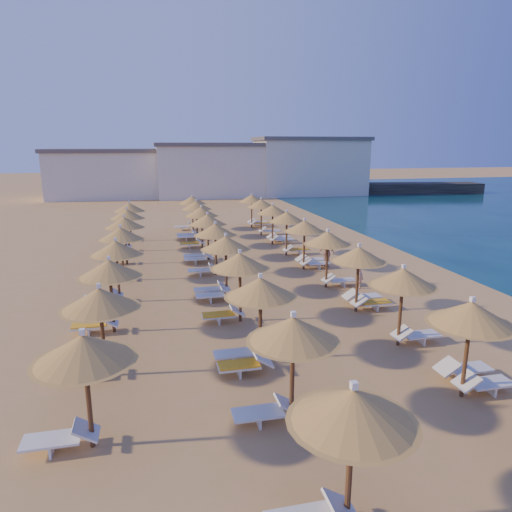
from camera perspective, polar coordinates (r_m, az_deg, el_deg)
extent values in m
plane|color=tan|center=(21.06, 5.65, -5.79)|extent=(220.00, 220.00, 0.00)
cube|color=black|center=(70.61, 15.20, 8.16)|extent=(30.26, 8.46, 1.50)
cube|color=white|center=(65.86, -18.09, 9.56)|extent=(15.00, 8.00, 6.00)
cube|color=#59514C|center=(65.74, -18.31, 12.38)|extent=(15.60, 8.48, 0.50)
cube|color=white|center=(64.56, -5.45, 10.45)|extent=(15.00, 8.00, 6.80)
cube|color=#59514C|center=(64.46, -5.53, 13.69)|extent=(15.60, 8.48, 0.50)
cube|color=white|center=(67.48, 6.73, 10.90)|extent=(15.00, 8.00, 7.60)
cube|color=#59514C|center=(67.41, 6.83, 14.34)|extent=(15.60, 8.48, 0.50)
cylinder|color=brown|center=(14.34, 24.75, -11.35)|extent=(0.12, 0.12, 2.47)
cone|color=#A77F30|center=(13.87, 25.29, -6.43)|extent=(2.21, 2.21, 0.64)
cone|color=#A77F30|center=(13.95, 25.18, -7.43)|extent=(2.39, 2.39, 0.12)
cube|color=white|center=(13.75, 25.46, -4.90)|extent=(0.12, 0.12, 0.14)
cylinder|color=brown|center=(17.01, 17.59, -6.78)|extent=(0.12, 0.12, 2.47)
cone|color=#A77F30|center=(16.62, 17.91, -2.55)|extent=(2.21, 2.21, 0.64)
cone|color=#A77F30|center=(16.69, 17.84, -3.41)|extent=(2.39, 2.39, 0.12)
cube|color=white|center=(16.52, 18.01, -1.25)|extent=(0.12, 0.12, 0.14)
cylinder|color=brown|center=(19.95, 12.53, -3.43)|extent=(0.12, 0.12, 2.47)
cone|color=#A77F30|center=(19.62, 12.73, 0.22)|extent=(2.21, 2.21, 0.64)
cone|color=#A77F30|center=(19.68, 12.69, -0.52)|extent=(2.39, 2.39, 0.12)
cube|color=white|center=(19.53, 12.79, 1.33)|extent=(0.12, 0.12, 0.14)
cylinder|color=brown|center=(23.06, 8.83, -0.94)|extent=(0.12, 0.12, 2.47)
cone|color=#A77F30|center=(22.76, 8.95, 2.24)|extent=(2.21, 2.21, 0.64)
cone|color=#A77F30|center=(22.82, 8.93, 1.60)|extent=(2.39, 2.39, 0.12)
cube|color=white|center=(22.69, 8.99, 3.20)|extent=(0.12, 0.12, 0.14)
cylinder|color=brown|center=(26.27, 6.03, 0.95)|extent=(0.12, 0.12, 2.47)
cone|color=#A77F30|center=(26.01, 6.10, 3.76)|extent=(2.21, 2.21, 0.64)
cone|color=#A77F30|center=(26.06, 6.08, 3.19)|extent=(2.39, 2.39, 0.12)
cube|color=white|center=(25.95, 6.12, 4.60)|extent=(0.12, 0.12, 0.14)
cylinder|color=brown|center=(29.55, 3.83, 2.42)|extent=(0.12, 0.12, 2.47)
cone|color=#A77F30|center=(29.32, 3.87, 4.93)|extent=(2.21, 2.21, 0.64)
cone|color=#A77F30|center=(29.36, 3.87, 4.43)|extent=(2.39, 2.39, 0.12)
cube|color=white|center=(29.26, 3.89, 5.68)|extent=(0.12, 0.12, 0.14)
cylinder|color=brown|center=(32.88, 2.08, 3.60)|extent=(0.12, 0.12, 2.47)
cone|color=#A77F30|center=(32.67, 2.10, 5.85)|extent=(2.21, 2.21, 0.64)
cone|color=#A77F30|center=(32.71, 2.10, 5.40)|extent=(2.39, 2.39, 0.12)
cube|color=white|center=(32.62, 2.11, 6.53)|extent=(0.12, 0.12, 0.14)
cylinder|color=brown|center=(36.24, 0.65, 4.55)|extent=(0.12, 0.12, 2.47)
cone|color=#A77F30|center=(36.06, 0.65, 6.60)|extent=(2.21, 2.21, 0.64)
cone|color=#A77F30|center=(36.09, 0.65, 6.19)|extent=(2.39, 2.39, 0.12)
cube|color=white|center=(36.01, 0.65, 7.22)|extent=(0.12, 0.12, 0.14)
cylinder|color=brown|center=(39.64, -0.54, 5.34)|extent=(0.12, 0.12, 2.47)
cone|color=#A77F30|center=(39.47, -0.55, 7.22)|extent=(2.21, 2.21, 0.64)
cone|color=#A77F30|center=(39.50, -0.55, 6.85)|extent=(2.39, 2.39, 0.12)
cube|color=white|center=(39.43, -0.55, 7.78)|extent=(0.12, 0.12, 0.14)
cylinder|color=brown|center=(9.36, 11.59, -24.65)|extent=(0.12, 0.12, 2.47)
cone|color=#A77F30|center=(8.62, 12.02, -17.81)|extent=(2.21, 2.21, 0.64)
cone|color=#A77F30|center=(8.75, 11.93, -19.26)|extent=(2.39, 2.39, 0.12)
cube|color=white|center=(8.42, 12.16, -15.54)|extent=(0.12, 0.12, 0.14)
cylinder|color=brown|center=(12.11, 4.54, -14.79)|extent=(0.12, 0.12, 2.47)
cone|color=#A77F30|center=(11.54, 4.66, -9.08)|extent=(2.21, 2.21, 0.64)
cone|color=#A77F30|center=(11.65, 4.63, -10.26)|extent=(2.39, 2.39, 0.12)
cube|color=white|center=(11.40, 4.70, -7.27)|extent=(0.12, 0.12, 0.14)
cylinder|color=brown|center=(15.18, 0.55, -8.62)|extent=(0.12, 0.12, 2.47)
cone|color=#A77F30|center=(14.73, 0.56, -3.92)|extent=(2.21, 2.21, 0.64)
cone|color=#A77F30|center=(14.81, 0.55, -4.88)|extent=(2.39, 2.39, 0.12)
cube|color=white|center=(14.62, 0.56, -2.46)|extent=(0.12, 0.12, 0.14)
cylinder|color=brown|center=(18.41, -2.00, -4.55)|extent=(0.12, 0.12, 2.47)
cone|color=#A77F30|center=(18.05, -2.03, -0.61)|extent=(2.21, 2.21, 0.64)
cone|color=#A77F30|center=(18.11, -2.02, -1.41)|extent=(2.39, 2.39, 0.12)
cube|color=white|center=(17.95, -2.04, 0.59)|extent=(0.12, 0.12, 0.14)
cylinder|color=brown|center=(21.74, -3.75, -1.71)|extent=(0.12, 0.12, 2.47)
cone|color=#A77F30|center=(21.43, -3.81, 1.66)|extent=(2.21, 2.21, 0.64)
cone|color=#A77F30|center=(21.48, -3.80, 0.98)|extent=(2.39, 2.39, 0.12)
cube|color=white|center=(21.35, -3.82, 2.68)|extent=(0.12, 0.12, 0.14)
cylinder|color=brown|center=(25.12, -5.04, 0.38)|extent=(0.12, 0.12, 2.47)
cone|color=#A77F30|center=(24.85, -5.10, 3.31)|extent=(2.21, 2.21, 0.64)
cone|color=#A77F30|center=(24.90, -5.09, 2.72)|extent=(2.39, 2.39, 0.12)
cube|color=white|center=(24.78, -5.12, 4.20)|extent=(0.12, 0.12, 0.14)
cylinder|color=brown|center=(28.53, -6.02, 1.97)|extent=(0.12, 0.12, 2.47)
cone|color=#A77F30|center=(28.29, -6.08, 4.56)|extent=(2.21, 2.21, 0.64)
cone|color=#A77F30|center=(28.34, -6.07, 4.04)|extent=(2.39, 2.39, 0.12)
cube|color=white|center=(28.23, -6.10, 5.34)|extent=(0.12, 0.12, 0.14)
cylinder|color=brown|center=(31.97, -6.79, 3.22)|extent=(0.12, 0.12, 2.47)
cone|color=#A77F30|center=(31.76, -6.85, 5.54)|extent=(2.21, 2.21, 0.64)
cone|color=#A77F30|center=(31.79, -6.84, 5.07)|extent=(2.39, 2.39, 0.12)
cube|color=white|center=(31.70, -6.87, 6.23)|extent=(0.12, 0.12, 0.14)
cylinder|color=brown|center=(35.42, -7.41, 4.22)|extent=(0.12, 0.12, 2.47)
cone|color=#A77F30|center=(35.23, -7.47, 6.32)|extent=(2.21, 2.21, 0.64)
cone|color=#A77F30|center=(35.26, -7.46, 5.90)|extent=(2.39, 2.39, 0.12)
cube|color=white|center=(35.18, -7.49, 6.95)|extent=(0.12, 0.12, 0.14)
cylinder|color=brown|center=(38.89, -7.92, 5.05)|extent=(0.12, 0.12, 2.47)
cone|color=#A77F30|center=(38.71, -7.98, 6.96)|extent=(2.21, 2.21, 0.64)
cone|color=#A77F30|center=(38.74, -7.97, 6.58)|extent=(2.39, 2.39, 0.12)
cube|color=white|center=(38.67, -8.00, 7.53)|extent=(0.12, 0.12, 0.14)
cylinder|color=brown|center=(11.78, -20.20, -16.52)|extent=(0.12, 0.12, 2.47)
cone|color=#A77F30|center=(11.20, -20.75, -10.71)|extent=(2.21, 2.21, 0.64)
cone|color=#A77F30|center=(11.31, -20.64, -11.91)|extent=(2.39, 2.39, 0.12)
cube|color=white|center=(11.05, -20.92, -8.86)|extent=(0.12, 0.12, 0.14)
cylinder|color=brown|center=(14.92, -18.57, -9.79)|extent=(0.12, 0.12, 2.47)
cone|color=#A77F30|center=(14.47, -18.96, -5.03)|extent=(2.21, 2.21, 0.64)
cone|color=#A77F30|center=(14.55, -18.88, -6.00)|extent=(2.39, 2.39, 0.12)
cube|color=white|center=(14.35, -19.08, -3.55)|extent=(0.12, 0.12, 0.14)
cylinder|color=brown|center=(18.20, -17.56, -5.43)|extent=(0.12, 0.12, 2.47)
cone|color=#A77F30|center=(17.83, -17.86, -1.46)|extent=(2.21, 2.21, 0.64)
cone|color=#A77F30|center=(17.90, -17.80, -2.26)|extent=(2.39, 2.39, 0.12)
cube|color=white|center=(17.74, -17.95, -0.24)|extent=(0.12, 0.12, 0.14)
cylinder|color=brown|center=(21.56, -16.86, -2.42)|extent=(0.12, 0.12, 2.47)
cone|color=#A77F30|center=(21.25, -17.11, 0.97)|extent=(2.21, 2.21, 0.64)
cone|color=#A77F30|center=(21.30, -17.06, 0.29)|extent=(2.39, 2.39, 0.12)
cube|color=white|center=(21.17, -17.18, 2.00)|extent=(0.12, 0.12, 0.14)
cylinder|color=brown|center=(24.96, -16.36, -0.22)|extent=(0.12, 0.12, 2.47)
cone|color=#A77F30|center=(24.69, -16.56, 2.73)|extent=(2.21, 2.21, 0.64)
cone|color=#A77F30|center=(24.74, -16.52, 2.14)|extent=(2.39, 2.39, 0.12)
cube|color=white|center=(24.62, -16.63, 3.62)|extent=(0.12, 0.12, 0.14)
cylinder|color=brown|center=(28.39, -15.98, 1.45)|extent=(0.12, 0.12, 2.47)
cone|color=#A77F30|center=(28.16, -16.15, 4.05)|extent=(2.21, 2.21, 0.64)
cone|color=#A77F30|center=(28.20, -16.12, 3.53)|extent=(2.39, 2.39, 0.12)
cube|color=white|center=(28.10, -16.21, 4.83)|extent=(0.12, 0.12, 0.14)
cylinder|color=brown|center=(31.84, -15.68, 2.76)|extent=(0.12, 0.12, 2.47)
cone|color=#A77F30|center=(31.63, -15.83, 5.08)|extent=(2.21, 2.21, 0.64)
cone|color=#A77F30|center=(31.67, -15.80, 4.62)|extent=(2.39, 2.39, 0.12)
cube|color=white|center=(31.58, -15.88, 5.78)|extent=(0.12, 0.12, 0.14)
cylinder|color=brown|center=(35.31, -15.44, 3.81)|extent=(0.12, 0.12, 2.47)
cone|color=#A77F30|center=(35.12, -15.57, 5.91)|extent=(2.21, 2.21, 0.64)
cone|color=#A77F30|center=(35.15, -15.55, 5.49)|extent=(2.39, 2.39, 0.12)
cube|color=white|center=(35.07, -15.62, 6.54)|extent=(0.12, 0.12, 0.14)
cube|color=white|center=(9.82, 10.61, -28.37)|extent=(0.58, 0.66, 0.40)
cube|color=white|center=(15.26, 27.17, -13.90)|extent=(1.32, 0.66, 0.06)
cube|color=white|center=(15.33, 27.10, -14.43)|extent=(0.06, 0.59, 0.32)
cube|color=white|center=(14.74, 24.83, -14.02)|extent=(0.58, 0.66, 0.40)
cube|color=white|center=(15.87, 25.07, -12.58)|extent=(1.32, 0.66, 0.06)
cube|color=white|center=(15.94, 25.01, -13.10)|extent=(0.06, 0.59, 0.32)
cube|color=white|center=(15.37, 22.77, -12.63)|extent=(0.58, 0.66, 0.40)
cube|color=white|center=(12.37, 0.24, -19.01)|extent=(1.32, 0.66, 0.06)
cube|color=white|center=(12.46, 0.24, -19.63)|extent=(0.06, 0.59, 0.32)
cube|color=white|center=(12.47, 3.91, -18.00)|extent=(0.58, 0.66, 0.40)
cube|color=white|center=(17.80, 19.91, -9.22)|extent=(1.32, 0.66, 0.06)
cube|color=white|center=(17.86, 19.87, -9.69)|extent=(0.06, 0.59, 0.32)
cube|color=white|center=(17.35, 17.75, -9.14)|extent=(0.58, 0.66, 0.40)
cube|color=white|center=(15.39, -2.80, -12.06)|extent=(1.32, 0.66, 0.06)
cube|color=white|center=(15.46, -2.79, -12.59)|extent=(0.06, 0.59, 0.32)
cube|color=white|center=(15.47, 0.09, -11.33)|extent=(0.58, 0.66, 0.40)
cube|color=white|center=(14.60, -2.16, -13.56)|extent=(1.32, 0.66, 0.06)
cube|color=white|center=(14.67, -2.15, -14.12)|extent=(0.06, 0.59, 0.32)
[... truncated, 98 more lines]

